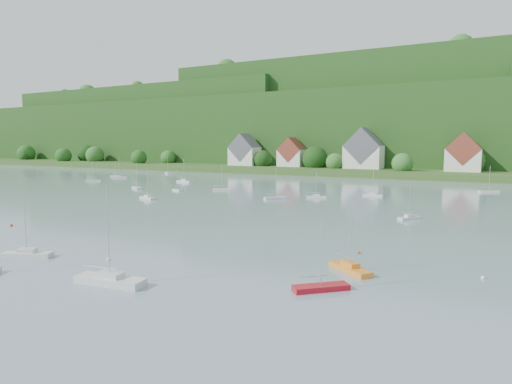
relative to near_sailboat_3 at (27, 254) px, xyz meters
The scene contains 15 objects.
far_shore_strip 171.14m from the near_sailboat_3, 91.33° to the left, with size 600.00×60.00×3.00m, color #294D1D.
forested_ridge 240.74m from the near_sailboat_3, 90.86° to the left, with size 620.00×181.22×69.89m.
village_building_0 168.98m from the near_sailboat_3, 110.46° to the left, with size 14.00×10.40×16.00m.
village_building_1 163.87m from the near_sailboat_3, 101.98° to the left, with size 12.00×9.36×14.00m.
village_building_2 159.40m from the near_sailboat_3, 89.63° to the left, with size 16.00×11.44×18.00m.
village_building_3 162.61m from the near_sailboat_3, 75.37° to the left, with size 13.00×10.40×15.50m.
near_sailboat_3 is the anchor object (origin of this frame).
near_sailboat_4 17.34m from the near_sailboat_3, ahead, with size 7.67×3.08×10.06m.
near_sailboat_5 39.35m from the near_sailboat_3, 19.35° to the left, with size 5.73×4.90×8.00m.
near_sailboat_7 36.83m from the near_sailboat_3, ahead, with size 5.12×4.86×7.45m.
mooring_buoy_1 10.69m from the near_sailboat_3, 20.73° to the left, with size 0.45×0.45×0.45m, color white.
mooring_buoy_2 41.74m from the near_sailboat_3, 30.60° to the left, with size 0.42×0.42×0.42m, color red.
mooring_buoy_3 24.38m from the near_sailboat_3, 151.52° to the left, with size 0.50×0.50×0.50m, color red.
mooring_buoy_4 52.91m from the near_sailboat_3, 18.74° to the left, with size 0.40×0.40×0.40m, color white.
far_sailboat_cluster 86.79m from the near_sailboat_3, 87.21° to the left, with size 198.71×78.71×8.71m.
Camera 1 is at (53.99, -4.12, 14.09)m, focal length 30.49 mm.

